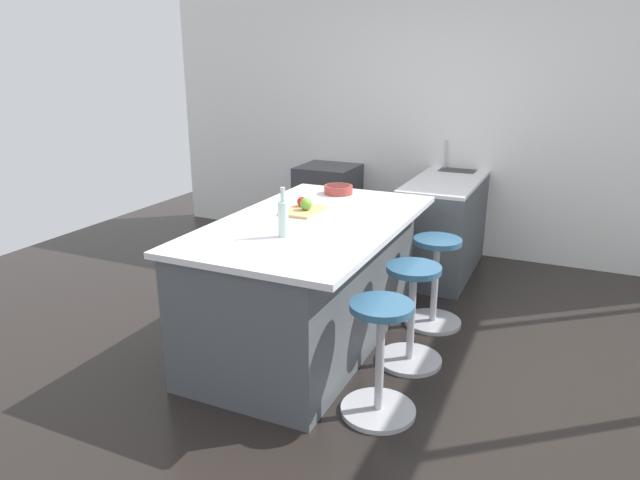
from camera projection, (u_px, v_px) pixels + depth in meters
ground_plane at (321, 352)px, 4.04m from camera, size 7.80×7.80×0.00m
interior_partition_left at (428, 107)px, 5.87m from camera, size 0.12×6.00×3.00m
sink_cabinet at (451, 217)px, 5.74m from camera, size 1.99×0.60×1.18m
oven_range at (328, 205)px, 6.28m from camera, size 0.60×0.61×0.87m
kitchen_island at (308, 281)px, 4.08m from camera, size 2.05×1.18×0.92m
stool_by_window at (435, 284)px, 4.37m from camera, size 0.44×0.44×0.70m
stool_middle at (411, 318)px, 3.81m from camera, size 0.44×0.44×0.70m
stool_near_camera at (380, 363)px, 3.25m from camera, size 0.44×0.44×0.70m
cutting_board at (303, 211)px, 4.11m from camera, size 0.36×0.24×0.02m
apple_red at (302, 202)px, 4.18m from camera, size 0.07×0.07×0.07m
apple_green at (306, 204)px, 4.08m from camera, size 0.09×0.09×0.09m
water_bottle at (283, 218)px, 3.51m from camera, size 0.06×0.06×0.31m
fruit_bowl at (338, 189)px, 4.65m from camera, size 0.23×0.23×0.07m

